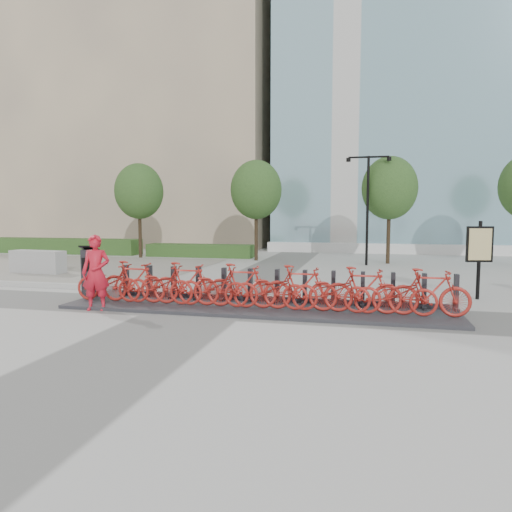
% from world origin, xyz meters
% --- Properties ---
extents(ground, '(120.00, 120.00, 0.00)m').
position_xyz_m(ground, '(0.00, 0.00, 0.00)').
color(ground, '#ADADAA').
extents(tan_building, '(26.00, 16.00, 30.00)m').
position_xyz_m(tan_building, '(-16.00, 26.00, 15.00)').
color(tan_building, '#CAB18B').
rests_on(tan_building, ground).
extents(gravel_patch, '(14.00, 14.00, 0.00)m').
position_xyz_m(gravel_patch, '(-10.00, 7.00, 0.01)').
color(gravel_patch, gray).
rests_on(gravel_patch, ground).
extents(hedge_a, '(10.00, 1.40, 0.90)m').
position_xyz_m(hedge_a, '(-14.00, 13.50, 0.45)').
color(hedge_a, '#294520').
rests_on(hedge_a, ground).
extents(hedge_b, '(6.00, 1.20, 0.70)m').
position_xyz_m(hedge_b, '(-5.00, 13.20, 0.35)').
color(hedge_b, '#294520').
rests_on(hedge_b, ground).
extents(tree_0, '(2.60, 2.60, 5.10)m').
position_xyz_m(tree_0, '(-8.00, 12.00, 3.59)').
color(tree_0, '#453621').
rests_on(tree_0, ground).
extents(tree_1, '(2.60, 2.60, 5.10)m').
position_xyz_m(tree_1, '(-1.50, 12.00, 3.59)').
color(tree_1, '#453621').
rests_on(tree_1, ground).
extents(tree_2, '(2.60, 2.60, 5.10)m').
position_xyz_m(tree_2, '(5.00, 12.00, 3.59)').
color(tree_2, '#453621').
rests_on(tree_2, ground).
extents(streetlamp, '(2.00, 0.20, 5.00)m').
position_xyz_m(streetlamp, '(4.00, 11.00, 3.13)').
color(streetlamp, black).
rests_on(streetlamp, ground).
extents(dock_pad, '(9.60, 2.40, 0.08)m').
position_xyz_m(dock_pad, '(1.30, 0.30, 0.04)').
color(dock_pad, '#2F2F35').
rests_on(dock_pad, ground).
extents(dock_rail_posts, '(8.74, 0.50, 0.85)m').
position_xyz_m(dock_rail_posts, '(1.72, 0.77, 0.51)').
color(dock_rail_posts, '#232327').
rests_on(dock_rail_posts, dock_pad).
extents(bike_0, '(1.83, 0.64, 0.96)m').
position_xyz_m(bike_0, '(-2.60, -0.05, 0.56)').
color(bike_0, '#A9231C').
rests_on(bike_0, dock_pad).
extents(bike_1, '(1.78, 0.50, 1.07)m').
position_xyz_m(bike_1, '(-1.88, -0.05, 0.61)').
color(bike_1, '#A9231C').
rests_on(bike_1, dock_pad).
extents(bike_2, '(1.83, 0.64, 0.96)m').
position_xyz_m(bike_2, '(-1.16, -0.05, 0.56)').
color(bike_2, '#A9231C').
rests_on(bike_2, dock_pad).
extents(bike_3, '(1.78, 0.50, 1.07)m').
position_xyz_m(bike_3, '(-0.44, -0.05, 0.61)').
color(bike_3, '#A9231C').
rests_on(bike_3, dock_pad).
extents(bike_4, '(1.83, 0.64, 0.96)m').
position_xyz_m(bike_4, '(0.28, -0.05, 0.56)').
color(bike_4, '#A9231C').
rests_on(bike_4, dock_pad).
extents(bike_5, '(1.78, 0.50, 1.07)m').
position_xyz_m(bike_5, '(1.00, -0.05, 0.61)').
color(bike_5, '#A9231C').
rests_on(bike_5, dock_pad).
extents(bike_6, '(1.83, 0.64, 0.96)m').
position_xyz_m(bike_6, '(1.72, -0.05, 0.56)').
color(bike_6, '#A9231C').
rests_on(bike_6, dock_pad).
extents(bike_7, '(1.78, 0.50, 1.07)m').
position_xyz_m(bike_7, '(2.44, -0.05, 0.61)').
color(bike_7, '#A9231C').
rests_on(bike_7, dock_pad).
extents(bike_8, '(1.83, 0.64, 0.96)m').
position_xyz_m(bike_8, '(3.16, -0.05, 0.56)').
color(bike_8, '#A9231C').
rests_on(bike_8, dock_pad).
extents(bike_9, '(1.78, 0.50, 1.07)m').
position_xyz_m(bike_9, '(3.88, -0.05, 0.61)').
color(bike_9, '#A9231C').
rests_on(bike_9, dock_pad).
extents(bike_10, '(1.83, 0.64, 0.96)m').
position_xyz_m(bike_10, '(4.60, -0.05, 0.56)').
color(bike_10, '#A9231C').
rests_on(bike_10, dock_pad).
extents(bike_11, '(1.78, 0.50, 1.07)m').
position_xyz_m(bike_11, '(5.32, -0.05, 0.61)').
color(bike_11, '#A9231C').
rests_on(bike_11, dock_pad).
extents(kiosk, '(0.45, 0.38, 1.42)m').
position_xyz_m(kiosk, '(-3.45, 0.42, 0.76)').
color(kiosk, '#232327').
rests_on(kiosk, dock_pad).
extents(worker_red, '(0.76, 0.59, 1.85)m').
position_xyz_m(worker_red, '(-2.46, -0.83, 0.93)').
color(worker_red, red).
rests_on(worker_red, ground).
extents(jersey_barrier, '(2.38, 0.84, 0.90)m').
position_xyz_m(jersey_barrier, '(-8.88, 5.04, 0.45)').
color(jersey_barrier, '#9E9E9E').
rests_on(jersey_barrier, ground).
extents(map_sign, '(0.71, 0.26, 2.17)m').
position_xyz_m(map_sign, '(6.97, 2.90, 1.43)').
color(map_sign, black).
rests_on(map_sign, ground).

